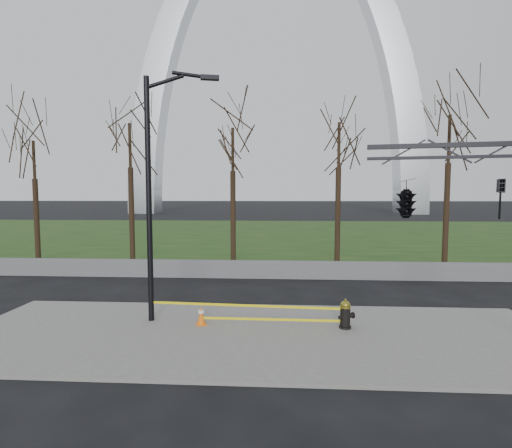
# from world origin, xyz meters

# --- Properties ---
(ground) EXTENTS (500.00, 500.00, 0.00)m
(ground) POSITION_xyz_m (0.00, 0.00, 0.00)
(ground) COLOR black
(ground) RESTS_ON ground
(sidewalk) EXTENTS (18.00, 6.00, 0.10)m
(sidewalk) POSITION_xyz_m (0.00, 0.00, 0.05)
(sidewalk) COLOR slate
(sidewalk) RESTS_ON ground
(grass_strip) EXTENTS (120.00, 40.00, 0.06)m
(grass_strip) POSITION_xyz_m (0.00, 30.00, 0.03)
(grass_strip) COLOR #1C3F17
(grass_strip) RESTS_ON ground
(guardrail) EXTENTS (60.00, 0.30, 0.90)m
(guardrail) POSITION_xyz_m (0.00, 8.00, 0.45)
(guardrail) COLOR #59595B
(guardrail) RESTS_ON ground
(gateway_arch) EXTENTS (66.00, 6.00, 65.00)m
(gateway_arch) POSITION_xyz_m (0.00, 75.00, 32.50)
(gateway_arch) COLOR silver
(gateway_arch) RESTS_ON ground
(tree_row) EXTENTS (60.53, 4.00, 9.45)m
(tree_row) POSITION_xyz_m (7.27, 12.00, 4.73)
(tree_row) COLOR black
(tree_row) RESTS_ON ground
(fire_hydrant) EXTENTS (0.58, 0.38, 0.92)m
(fire_hydrant) POSITION_xyz_m (2.69, 0.61, 0.52)
(fire_hydrant) COLOR black
(fire_hydrant) RESTS_ON sidewalk
(traffic_cone) EXTENTS (0.39, 0.39, 0.61)m
(traffic_cone) POSITION_xyz_m (-1.88, 0.66, 0.40)
(traffic_cone) COLOR orange
(traffic_cone) RESTS_ON sidewalk
(street_light) EXTENTS (2.36, 0.71, 8.21)m
(street_light) POSITION_xyz_m (-3.39, 1.05, 4.69)
(street_light) COLOR black
(street_light) RESTS_ON ground
(traffic_signal_mast) EXTENTS (5.05, 2.54, 6.00)m
(traffic_signal_mast) POSITION_xyz_m (4.64, -1.15, 4.15)
(traffic_signal_mast) COLOR black
(traffic_signal_mast) RESTS_ON ground
(caution_tape) EXTENTS (6.29, 0.39, 0.46)m
(caution_tape) POSITION_xyz_m (-0.10, 0.73, 0.54)
(caution_tape) COLOR yellow
(caution_tape) RESTS_ON ground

